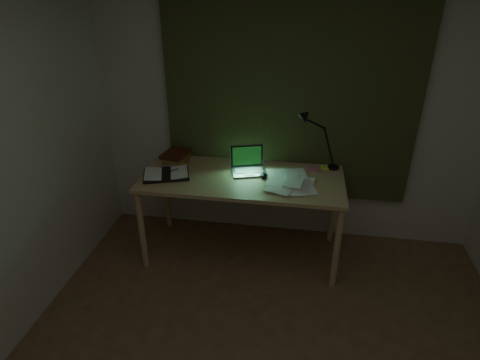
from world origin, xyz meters
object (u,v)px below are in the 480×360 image
object	(u,v)px
laptop	(249,162)
book_stack	(176,157)
desk	(242,216)
loose_papers	(288,182)
open_textbook	(166,174)
desk_lamp	(336,140)

from	to	relation	value
laptop	book_stack	bearing A→B (deg)	152.99
desk	laptop	world-z (taller)	laptop
book_stack	loose_papers	size ratio (longest dim) A/B	0.72
desk	open_textbook	xyz separation A→B (m)	(-0.65, -0.08, 0.41)
desk	laptop	distance (m)	0.51
book_stack	loose_papers	bearing A→B (deg)	-13.67
desk	loose_papers	xyz separation A→B (m)	(0.39, -0.04, 0.40)
loose_papers	desk_lamp	world-z (taller)	desk_lamp
book_stack	open_textbook	bearing A→B (deg)	-90.84
desk	open_textbook	world-z (taller)	open_textbook
laptop	loose_papers	world-z (taller)	laptop
laptop	desk_lamp	bearing A→B (deg)	-1.81
laptop	book_stack	xyz separation A→B (m)	(-0.69, 0.11, -0.05)
book_stack	loose_papers	world-z (taller)	book_stack
laptop	desk_lamp	distance (m)	0.78
laptop	open_textbook	distance (m)	0.72
book_stack	desk_lamp	world-z (taller)	desk_lamp
loose_papers	desk_lamp	xyz separation A→B (m)	(0.39, 0.34, 0.26)
open_textbook	loose_papers	world-z (taller)	open_textbook
desk	desk_lamp	bearing A→B (deg)	21.25
desk	open_textbook	distance (m)	0.77
desk	book_stack	distance (m)	0.81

